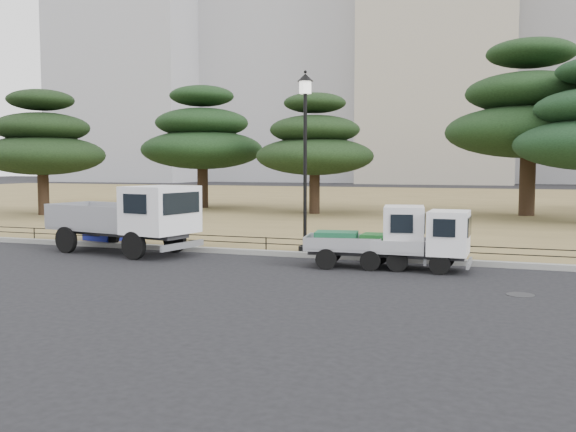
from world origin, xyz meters
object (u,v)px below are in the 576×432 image
at_px(tarp_pile, 106,230).
at_px(truck_large, 129,216).
at_px(truck_kei_rear, 419,240).
at_px(truck_kei_front, 375,237).
at_px(street_lamp, 305,132).

bearing_deg(tarp_pile, truck_large, -39.38).
distance_m(truck_kei_rear, tarp_pile, 11.41).
height_order(truck_large, truck_kei_rear, truck_large).
bearing_deg(tarp_pile, truck_kei_rear, -9.42).
bearing_deg(truck_kei_front, truck_kei_rear, -10.50).
xyz_separation_m(truck_large, tarp_pile, (-2.12, 1.74, -0.70)).
xyz_separation_m(street_lamp, tarp_pile, (-7.54, 0.36, -3.31)).
height_order(truck_kei_rear, street_lamp, street_lamp).
xyz_separation_m(truck_kei_front, tarp_pile, (-10.03, 1.83, -0.34)).
bearing_deg(tarp_pile, truck_kei_front, -10.36).
relative_size(truck_kei_rear, tarp_pile, 2.02).
height_order(street_lamp, tarp_pile, street_lamp).
xyz_separation_m(truck_kei_front, street_lamp, (-2.49, 1.47, 2.97)).
relative_size(truck_kei_front, street_lamp, 0.62).
bearing_deg(truck_large, tarp_pile, 151.34).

